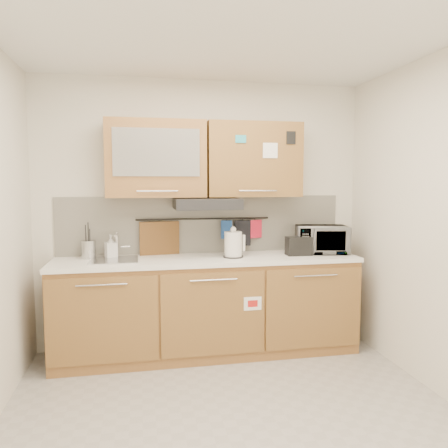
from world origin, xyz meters
name	(u,v)px	position (x,y,z in m)	size (l,w,h in m)	color
floor	(235,420)	(0.00, 0.00, 0.00)	(3.20, 3.20, 0.00)	#9E9993
ceiling	(236,25)	(0.00, 0.00, 2.60)	(3.20, 3.20, 0.00)	white
wall_back	(203,214)	(0.00, 1.50, 1.30)	(3.20, 3.20, 0.00)	silver
base_cabinet	(208,311)	(0.00, 1.19, 0.41)	(2.80, 0.64, 0.88)	#AC773D
countertop	(208,260)	(0.00, 1.19, 0.90)	(2.82, 0.62, 0.04)	white
backsplash	(203,224)	(0.00, 1.49, 1.20)	(2.80, 0.02, 0.56)	silver
upper_cabinets	(205,160)	(0.00, 1.32, 1.83)	(1.82, 0.37, 0.70)	#AC773D
range_hood	(207,204)	(0.00, 1.25, 1.42)	(0.60, 0.46, 0.10)	black
sink	(114,260)	(-0.85, 1.21, 0.92)	(0.42, 0.40, 0.26)	silver
utensil_rail	(204,219)	(0.00, 1.45, 1.26)	(0.02, 0.02, 1.30)	black
utensil_crock	(88,249)	(-1.08, 1.35, 1.01)	(0.16, 0.16, 0.33)	#ABACB0
kettle	(233,245)	(0.24, 1.16, 1.04)	(0.21, 0.19, 0.29)	silver
toaster	(299,246)	(0.87, 1.15, 1.01)	(0.24, 0.14, 0.18)	black
microwave	(322,239)	(1.15, 1.23, 1.05)	(0.49, 0.33, 0.27)	#999999
soap_bottle	(111,246)	(-0.88, 1.35, 1.03)	(0.10, 0.10, 0.21)	#999999
cutting_board	(160,246)	(-0.43, 1.44, 1.00)	(0.38, 0.03, 0.47)	brown
oven_mitt	(226,230)	(0.23, 1.44, 1.15)	(0.11, 0.03, 0.18)	#214A98
dark_pouch	(243,233)	(0.39, 1.44, 1.11)	(0.16, 0.05, 0.25)	black
pot_holder	(255,229)	(0.52, 1.44, 1.15)	(0.15, 0.02, 0.18)	red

